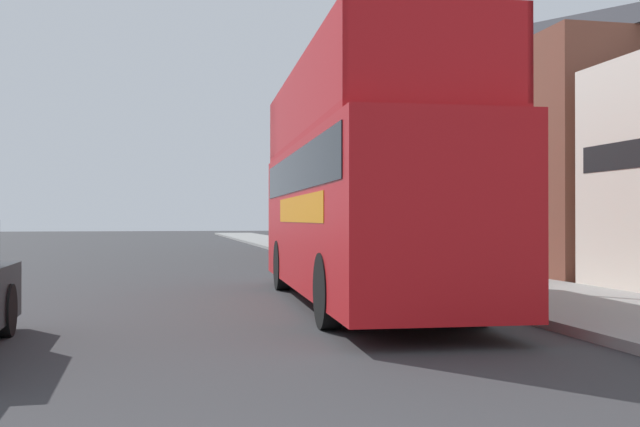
# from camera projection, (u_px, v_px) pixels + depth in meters

# --- Properties ---
(ground_plane) EXTENTS (144.00, 144.00, 0.00)m
(ground_plane) POSITION_uv_depth(u_px,v_px,m) (182.00, 268.00, 23.71)
(ground_plane) COLOR #333335
(sidewalk) EXTENTS (3.62, 108.00, 0.14)m
(sidewalk) POSITION_uv_depth(u_px,v_px,m) (405.00, 269.00, 22.11)
(sidewalk) COLOR gray
(sidewalk) RESTS_ON ground_plane
(brick_terrace_rear) EXTENTS (6.00, 23.12, 8.67)m
(brick_terrace_rear) POSITION_uv_depth(u_px,v_px,m) (477.00, 146.00, 28.74)
(brick_terrace_rear) COLOR brown
(brick_terrace_rear) RESTS_ON ground_plane
(tour_bus) EXTENTS (2.88, 9.88, 4.25)m
(tour_bus) POSITION_uv_depth(u_px,v_px,m) (359.00, 201.00, 13.60)
(tour_bus) COLOR red
(tour_bus) RESTS_ON ground_plane
(parked_car_ahead_of_bus) EXTENTS (1.91, 4.27, 1.41)m
(parked_car_ahead_of_bus) POSITION_uv_depth(u_px,v_px,m) (314.00, 250.00, 20.83)
(parked_car_ahead_of_bus) COLOR #9E9EA3
(parked_car_ahead_of_bus) RESTS_ON ground_plane
(lamp_post_second) EXTENTS (0.35, 0.35, 4.82)m
(lamp_post_second) POSITION_uv_depth(u_px,v_px,m) (441.00, 129.00, 15.85)
(lamp_post_second) COLOR black
(lamp_post_second) RESTS_ON sidewalk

